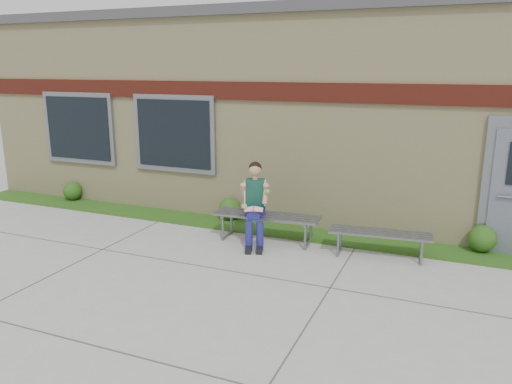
% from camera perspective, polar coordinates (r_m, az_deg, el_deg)
% --- Properties ---
extents(ground, '(80.00, 80.00, 0.00)m').
position_cam_1_polar(ground, '(7.14, -0.50, -11.18)').
color(ground, '#9E9E99').
rests_on(ground, ground).
extents(grass_strip, '(16.00, 0.80, 0.02)m').
position_cam_1_polar(grass_strip, '(9.41, 5.73, -4.80)').
color(grass_strip, '#214A13').
rests_on(grass_strip, ground).
extents(school_building, '(16.20, 6.22, 4.20)m').
position_cam_1_polar(school_building, '(12.23, 10.67, 9.44)').
color(school_building, beige).
rests_on(school_building, ground).
extents(bench_left, '(1.93, 0.64, 0.49)m').
position_cam_1_polar(bench_left, '(8.93, 1.22, -3.28)').
color(bench_left, slate).
rests_on(bench_left, ground).
extents(bench_right, '(1.68, 0.62, 0.43)m').
position_cam_1_polar(bench_right, '(8.47, 13.98, -5.08)').
color(bench_right, slate).
rests_on(bench_right, ground).
extents(girl, '(0.63, 0.90, 1.45)m').
position_cam_1_polar(girl, '(8.69, -0.13, -1.18)').
color(girl, navy).
rests_on(girl, ground).
extents(shrub_west, '(0.43, 0.43, 0.43)m').
position_cam_1_polar(shrub_west, '(12.41, -20.24, 0.12)').
color(shrub_west, '#214A13').
rests_on(shrub_west, grass_strip).
extents(shrub_mid, '(0.45, 0.45, 0.45)m').
position_cam_1_polar(shrub_mid, '(10.15, -3.02, -1.94)').
color(shrub_mid, '#214A13').
rests_on(shrub_mid, grass_strip).
extents(shrub_east, '(0.46, 0.46, 0.46)m').
position_cam_1_polar(shrub_east, '(9.24, 24.45, -4.86)').
color(shrub_east, '#214A13').
rests_on(shrub_east, grass_strip).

